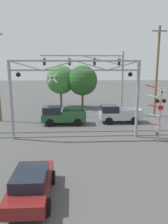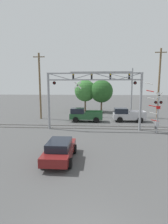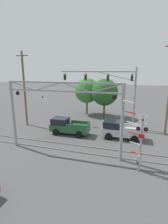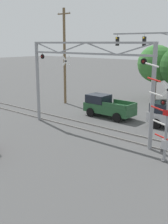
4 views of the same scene
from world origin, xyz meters
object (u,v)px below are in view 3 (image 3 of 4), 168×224
Objects in this scene: crossing_gantry at (62,108)px; pickup_truck_lead at (68,126)px; traffic_signal_span at (115,86)px; crossing_signal_mast at (139,144)px; utility_pole_left at (24,88)px; pickup_truck_following at (120,130)px; background_tree_beyond_span at (105,92)px; background_tree_far_left_verge at (87,91)px.

crossing_gantry is 2.34× the size of pickup_truck_lead.
crossing_signal_mast is at bearing -72.50° from traffic_signal_span.
pickup_truck_following is at bearing -5.77° from utility_pole_left.
pickup_truck_lead is at bearing -175.95° from pickup_truck_following.
background_tree_beyond_span reaches higher than pickup_truck_following.
crossing_signal_mast reaches higher than pickup_truck_following.
background_tree_far_left_verge reaches higher than pickup_truck_following.
utility_pole_left is 1.59× the size of background_tree_beyond_span.
utility_pole_left is at bearing 165.77° from pickup_truck_lead.
crossing_signal_mast is 10.45m from pickup_truck_lead.
traffic_signal_span reaches higher than background_tree_beyond_span.
crossing_signal_mast is (6.96, -1.25, -2.18)m from crossing_gantry.
traffic_signal_span is 1.03× the size of utility_pole_left.
utility_pole_left reaches higher than background_tree_far_left_verge.
traffic_signal_span is at bearing -65.91° from background_tree_beyond_span.
traffic_signal_span is 8.18m from background_tree_far_left_verge.
pickup_truck_lead is 0.46× the size of utility_pole_left.
pickup_truck_lead is 6.39m from pickup_truck_following.
traffic_signal_span is at bearing 13.36° from utility_pole_left.
crossing_gantry reaches higher than background_tree_beyond_span.
pickup_truck_lead is 0.74× the size of background_tree_far_left_verge.
crossing_signal_mast is at bearing -72.51° from pickup_truck_following.
background_tree_far_left_verge is at bearing 92.85° from pickup_truck_lead.
crossing_gantry is 1.73× the size of background_tree_far_left_verge.
crossing_gantry is 2.42× the size of pickup_truck_following.
pickup_truck_lead is at bearing -106.09° from background_tree_beyond_span.
crossing_gantry is 10.25m from traffic_signal_span.
pickup_truck_following is 0.71× the size of background_tree_far_left_verge.
utility_pole_left reaches higher than pickup_truck_lead.
pickup_truck_following is at bearing 46.92° from crossing_gantry.
crossing_signal_mast is 1.18× the size of pickup_truck_lead.
crossing_signal_mast is 11.83m from traffic_signal_span.
background_tree_beyond_span is at bearing 73.91° from pickup_truck_lead.
crossing_gantry is at bearing -73.08° from pickup_truck_lead.
crossing_signal_mast is at bearing -61.67° from background_tree_far_left_verge.
background_tree_beyond_span is at bearing 111.13° from pickup_truck_following.
background_tree_beyond_span is (1.34, 14.50, -0.23)m from crossing_gantry.
background_tree_beyond_span is at bearing -14.21° from background_tree_far_left_verge.
crossing_gantry is 10.93m from utility_pole_left.
crossing_gantry is at bearing -133.08° from pickup_truck_following.
pickup_truck_following is at bearing 4.05° from pickup_truck_lead.
background_tree_beyond_span is at bearing 84.73° from crossing_gantry.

